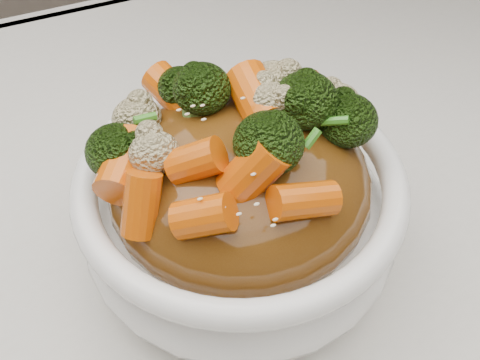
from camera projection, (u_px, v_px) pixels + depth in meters
name	position (u px, v px, depth m)	size (l,w,h in m)	color
tablecloth	(174.00, 296.00, 0.41)	(1.20, 0.80, 0.04)	silver
bowl	(240.00, 212.00, 0.38)	(0.21, 0.21, 0.08)	white
sauce_base	(240.00, 183.00, 0.36)	(0.17, 0.17, 0.09)	#55300E
carrots	(240.00, 109.00, 0.32)	(0.17, 0.17, 0.05)	#D75707
broccoli	(240.00, 110.00, 0.32)	(0.17, 0.17, 0.04)	black
cauliflower	(240.00, 113.00, 0.32)	(0.17, 0.17, 0.04)	#CDBF8C
scallions	(240.00, 107.00, 0.32)	(0.13, 0.13, 0.02)	#337D1C
sesame_seeds	(240.00, 107.00, 0.32)	(0.15, 0.15, 0.01)	beige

